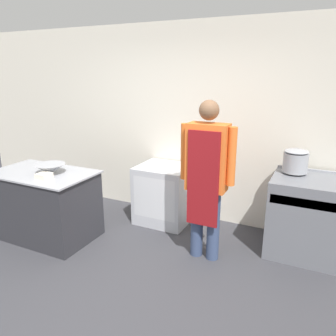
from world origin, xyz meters
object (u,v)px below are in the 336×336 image
Objects in this scene: person_cook at (207,173)px; plastic_tub at (44,176)px; stove at (305,216)px; stock_pot at (296,161)px; fridge_unit at (164,194)px; mixing_bowl at (50,169)px.

plastic_tub is (-1.77, -0.58, -0.12)m from person_cook.
stove is at bearing 30.74° from person_cook.
person_cook reaches higher than stove.
person_cook is at bearing -138.84° from stock_pot.
stove is 1.84m from fridge_unit.
plastic_tub is 0.53× the size of stock_pot.
stock_pot is (1.66, 0.06, 0.66)m from fridge_unit.
plastic_tub is at bearing -64.72° from mixing_bowl.
stove is at bearing -1.97° from fridge_unit.
stock_pot reaches higher than fridge_unit.
person_cook is 1.87m from plastic_tub.
person_cook is 4.89× the size of mixing_bowl.
stove is 2.56× the size of mixing_bowl.
mixing_bowl is (-2.87, -0.98, 0.46)m from stove.
fridge_unit is 1.79m from stock_pot.
fridge_unit is 1.22m from person_cook.
stove reaches higher than fridge_unit.
stove is 3.35× the size of stock_pot.
stock_pot reaches higher than stove.
fridge_unit is 2.22× the size of mixing_bowl.
person_cook reaches higher than plastic_tub.
person_cook reaches higher than mixing_bowl.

